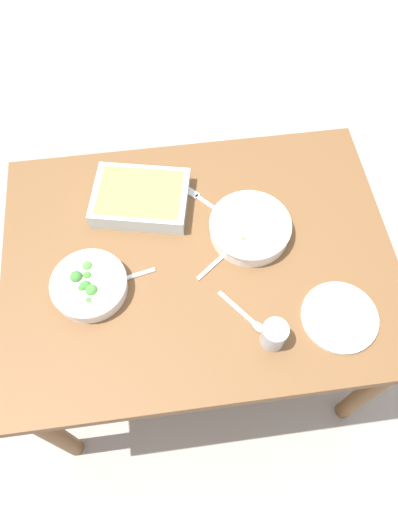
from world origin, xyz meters
The scene contains 11 objects.
ground_plane centered at (0.00, 0.00, 0.00)m, with size 6.00×6.00×0.00m, color #9E9389.
dining_table centered at (0.00, 0.00, 0.65)m, with size 1.20×0.90×0.74m.
stew_bowl centered at (-0.17, -0.06, 0.77)m, with size 0.25×0.25×0.06m.
broccoli_bowl centered at (0.33, 0.07, 0.77)m, with size 0.22×0.22×0.07m.
baking_dish centered at (0.16, -0.22, 0.77)m, with size 0.34×0.28×0.06m.
drink_cup centered at (-0.17, 0.29, 0.78)m, with size 0.07×0.07×0.08m.
side_plate centered at (-0.37, 0.25, 0.75)m, with size 0.22×0.22×0.01m, color silver.
spoon_by_stew centered at (-0.07, 0.01, 0.74)m, with size 0.15×0.12×0.01m.
spoon_by_broccoli centered at (0.25, 0.05, 0.74)m, with size 0.18×0.05×0.01m.
spoon_spare centered at (-0.11, 0.22, 0.74)m, with size 0.12×0.15×0.01m.
fork_on_table centered at (-0.04, -0.20, 0.74)m, with size 0.13×0.14×0.01m.
Camera 1 is at (0.09, 0.71, 2.04)m, focal length 33.96 mm.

